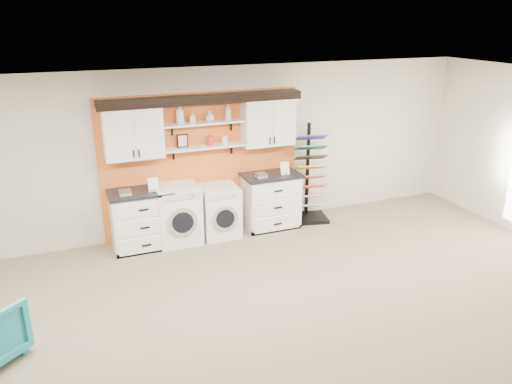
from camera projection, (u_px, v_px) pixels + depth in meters
name	position (u px, v px, depth m)	size (l,w,h in m)	color
floor	(308.00, 368.00, 5.37)	(10.00, 10.00, 0.00)	#837458
ceiling	(319.00, 109.00, 4.42)	(10.00, 10.00, 0.00)	white
wall_back	(201.00, 152.00, 8.39)	(10.00, 10.00, 0.00)	beige
accent_panel	(202.00, 164.00, 8.43)	(3.40, 0.07, 2.40)	orange
upper_cabinet_left	(133.00, 132.00, 7.66)	(0.90, 0.35, 0.84)	white
upper_cabinet_right	(268.00, 121.00, 8.45)	(0.90, 0.35, 0.84)	white
shelf_lower	(204.00, 147.00, 8.18)	(1.32, 0.28, 0.03)	white
shelf_upper	(204.00, 123.00, 8.04)	(1.32, 0.28, 0.03)	white
crown_molding	(202.00, 98.00, 7.92)	(3.30, 0.41, 0.13)	black
picture_frame	(182.00, 141.00, 8.05)	(0.18, 0.02, 0.22)	black
canister_red	(210.00, 141.00, 8.18)	(0.11, 0.11, 0.16)	red
canister_cream	(225.00, 140.00, 8.27)	(0.10, 0.10, 0.14)	silver
base_cabinet_left	(142.00, 219.00, 7.99)	(0.99, 0.66, 0.97)	white
base_cabinet_right	(271.00, 200.00, 8.78)	(1.00, 0.66, 0.98)	white
washer	(178.00, 214.00, 8.20)	(0.70, 0.71, 0.97)	white
dryer	(219.00, 211.00, 8.46)	(0.63, 0.71, 0.88)	white
sample_rack	(309.00, 191.00, 9.06)	(0.74, 0.66, 1.78)	black
soap_bottle_a	(180.00, 114.00, 7.85)	(0.12, 0.12, 0.32)	silver
soap_bottle_b	(193.00, 117.00, 7.94)	(0.08, 0.09, 0.18)	silver
soap_bottle_c	(210.00, 116.00, 8.04)	(0.14, 0.14, 0.18)	silver
soap_bottle_d	(228.00, 112.00, 8.14)	(0.10, 0.10, 0.27)	silver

